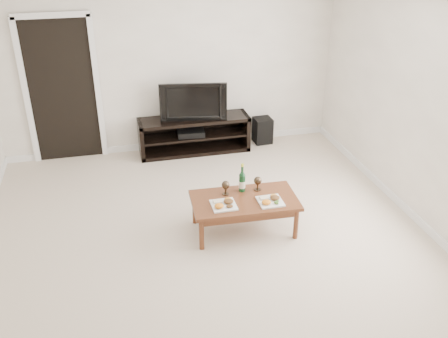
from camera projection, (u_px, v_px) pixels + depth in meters
floor at (211, 247)px, 5.52m from camera, size 5.50×5.50×0.00m
back_wall at (170, 65)px, 7.31m from camera, size 5.00×0.04×2.60m
ceiling at (207, 0)px, 4.31m from camera, size 5.00×5.50×0.04m
doorway at (63, 92)px, 7.08m from camera, size 0.90×0.02×2.05m
media_console at (194, 135)px, 7.61m from camera, size 1.67×0.45×0.55m
television at (193, 100)px, 7.35m from camera, size 0.99×0.28×0.57m
av_receiver at (191, 132)px, 7.56m from camera, size 0.42×0.33×0.08m
subwoofer at (263, 130)px, 7.95m from camera, size 0.28×0.28×0.40m
coffee_table at (244, 215)px, 5.72m from camera, size 1.22×0.70×0.42m
plate_left at (224, 203)px, 5.48m from camera, size 0.27×0.27×0.07m
plate_right at (270, 200)px, 5.55m from camera, size 0.27×0.27×0.07m
wine_bottle at (242, 178)px, 5.71m from camera, size 0.07×0.07×0.35m
goblet_left at (226, 188)px, 5.68m from camera, size 0.09×0.09×0.17m
goblet_right at (258, 183)px, 5.77m from camera, size 0.09×0.09×0.17m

